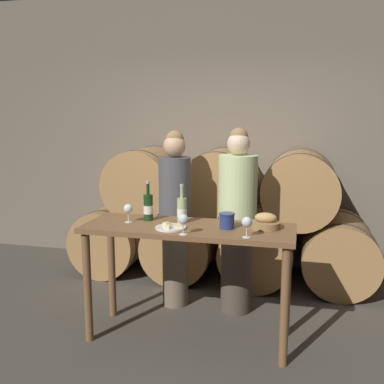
% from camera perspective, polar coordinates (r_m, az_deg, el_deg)
% --- Properties ---
extents(ground_plane, '(10.00, 10.00, 0.00)m').
position_cam_1_polar(ground_plane, '(3.86, -0.44, -17.99)').
color(ground_plane, '#4C473F').
extents(stone_wall_back, '(10.00, 0.12, 3.20)m').
position_cam_1_polar(stone_wall_back, '(5.39, 4.88, 7.75)').
color(stone_wall_back, '#706656').
rests_on(stone_wall_back, ground_plane).
extents(barrel_stack, '(3.27, 0.93, 1.44)m').
position_cam_1_polar(barrel_stack, '(4.94, 3.65, -3.42)').
color(barrel_stack, '#A87A47').
rests_on(barrel_stack, ground_plane).
extents(tasting_table, '(1.65, 0.59, 0.94)m').
position_cam_1_polar(tasting_table, '(3.56, -0.45, -6.68)').
color(tasting_table, brown).
rests_on(tasting_table, ground_plane).
extents(person_left, '(0.30, 0.30, 1.66)m').
position_cam_1_polar(person_left, '(4.18, -2.18, -3.06)').
color(person_left, '#756651').
rests_on(person_left, ground_plane).
extents(person_right, '(0.35, 0.35, 1.69)m').
position_cam_1_polar(person_right, '(4.06, 5.76, -3.58)').
color(person_right, '#4C4238').
rests_on(person_right, ground_plane).
extents(wine_bottle_red, '(0.08, 0.08, 0.33)m').
position_cam_1_polar(wine_bottle_red, '(3.69, -5.57, -1.91)').
color(wine_bottle_red, '#193819').
rests_on(wine_bottle_red, tasting_table).
extents(wine_bottle_white, '(0.08, 0.08, 0.31)m').
position_cam_1_polar(wine_bottle_white, '(3.60, -1.29, -2.30)').
color(wine_bottle_white, '#ADBC7F').
rests_on(wine_bottle_white, tasting_table).
extents(blue_crock, '(0.12, 0.12, 0.12)m').
position_cam_1_polar(blue_crock, '(3.44, 4.46, -3.56)').
color(blue_crock, navy).
rests_on(blue_crock, tasting_table).
extents(bread_basket, '(0.22, 0.22, 0.12)m').
position_cam_1_polar(bread_basket, '(3.48, 9.33, -3.85)').
color(bread_basket, olive).
rests_on(bread_basket, tasting_table).
extents(cheese_plate, '(0.24, 0.24, 0.04)m').
position_cam_1_polar(cheese_plate, '(3.44, -2.72, -4.49)').
color(cheese_plate, white).
rests_on(cheese_plate, tasting_table).
extents(wine_glass_far_left, '(0.07, 0.07, 0.15)m').
position_cam_1_polar(wine_glass_far_left, '(3.65, -8.08, -2.15)').
color(wine_glass_far_left, white).
rests_on(wine_glass_far_left, tasting_table).
extents(wine_glass_left, '(0.07, 0.07, 0.15)m').
position_cam_1_polar(wine_glass_left, '(3.25, -1.12, -3.57)').
color(wine_glass_left, white).
rests_on(wine_glass_left, tasting_table).
extents(wine_glass_center, '(0.07, 0.07, 0.15)m').
position_cam_1_polar(wine_glass_center, '(3.20, 6.98, -3.87)').
color(wine_glass_center, white).
rests_on(wine_glass_center, tasting_table).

